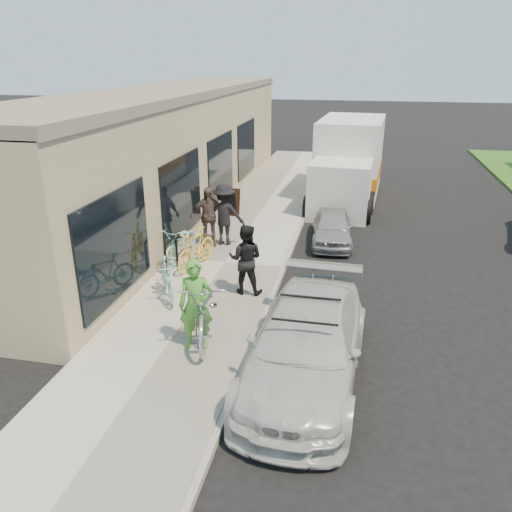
{
  "coord_description": "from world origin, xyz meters",
  "views": [
    {
      "loc": [
        1.3,
        -8.76,
        5.17
      ],
      "look_at": [
        -0.83,
        1.37,
        1.05
      ],
      "focal_mm": 35.0,
      "sensor_mm": 36.0,
      "label": 1
    }
  ],
  "objects_px": {
    "sandwich_board": "(231,203)",
    "man_standing": "(246,259)",
    "bystander_a": "(224,214)",
    "cruiser_bike_b": "(181,243)",
    "cruiser_bike_c": "(196,248)",
    "woman_rider": "(196,305)",
    "bystander_b": "(208,216)",
    "sedan_silver": "(332,227)",
    "cruiser_bike_a": "(167,279)",
    "moving_truck": "(348,165)",
    "bike_rack": "(171,252)",
    "sedan_white": "(306,344)",
    "tandem_bike": "(203,305)"
  },
  "relations": [
    {
      "from": "bystander_a",
      "to": "sedan_silver",
      "type": "bearing_deg",
      "value": -162.35
    },
    {
      "from": "sedan_silver",
      "to": "cruiser_bike_b",
      "type": "bearing_deg",
      "value": -148.97
    },
    {
      "from": "bike_rack",
      "to": "cruiser_bike_b",
      "type": "relative_size",
      "value": 0.46
    },
    {
      "from": "bike_rack",
      "to": "bystander_b",
      "type": "distance_m",
      "value": 2.08
    },
    {
      "from": "cruiser_bike_c",
      "to": "bystander_a",
      "type": "relative_size",
      "value": 0.94
    },
    {
      "from": "sandwich_board",
      "to": "moving_truck",
      "type": "xyz_separation_m",
      "value": [
        3.75,
        3.55,
        0.74
      ]
    },
    {
      "from": "bike_rack",
      "to": "cruiser_bike_b",
      "type": "xyz_separation_m",
      "value": [
        0.01,
        0.7,
        -0.02
      ]
    },
    {
      "from": "sandwich_board",
      "to": "tandem_bike",
      "type": "relative_size",
      "value": 0.37
    },
    {
      "from": "tandem_bike",
      "to": "bystander_a",
      "type": "relative_size",
      "value": 1.35
    },
    {
      "from": "sedan_white",
      "to": "bystander_b",
      "type": "xyz_separation_m",
      "value": [
        -3.44,
        5.59,
        0.34
      ]
    },
    {
      "from": "cruiser_bike_c",
      "to": "bike_rack",
      "type": "bearing_deg",
      "value": -126.53
    },
    {
      "from": "man_standing",
      "to": "bystander_b",
      "type": "height_order",
      "value": "bystander_b"
    },
    {
      "from": "bike_rack",
      "to": "moving_truck",
      "type": "height_order",
      "value": "moving_truck"
    },
    {
      "from": "cruiser_bike_c",
      "to": "bystander_a",
      "type": "height_order",
      "value": "bystander_a"
    },
    {
      "from": "cruiser_bike_a",
      "to": "cruiser_bike_c",
      "type": "relative_size",
      "value": 0.9
    },
    {
      "from": "woman_rider",
      "to": "man_standing",
      "type": "distance_m",
      "value": 2.47
    },
    {
      "from": "moving_truck",
      "to": "bystander_b",
      "type": "height_order",
      "value": "moving_truck"
    },
    {
      "from": "tandem_bike",
      "to": "sedan_silver",
      "type": "bearing_deg",
      "value": 55.11
    },
    {
      "from": "moving_truck",
      "to": "woman_rider",
      "type": "height_order",
      "value": "moving_truck"
    },
    {
      "from": "sedan_white",
      "to": "cruiser_bike_b",
      "type": "xyz_separation_m",
      "value": [
        -3.79,
        4.27,
        -0.02
      ]
    },
    {
      "from": "moving_truck",
      "to": "cruiser_bike_a",
      "type": "relative_size",
      "value": 4.18
    },
    {
      "from": "bike_rack",
      "to": "tandem_bike",
      "type": "bearing_deg",
      "value": -58.24
    },
    {
      "from": "cruiser_bike_b",
      "to": "cruiser_bike_c",
      "type": "xyz_separation_m",
      "value": [
        0.51,
        -0.29,
        0.01
      ]
    },
    {
      "from": "sedan_silver",
      "to": "bystander_b",
      "type": "xyz_separation_m",
      "value": [
        -3.43,
        -1.32,
        0.52
      ]
    },
    {
      "from": "sandwich_board",
      "to": "tandem_bike",
      "type": "distance_m",
      "value": 7.9
    },
    {
      "from": "moving_truck",
      "to": "woman_rider",
      "type": "bearing_deg",
      "value": -97.11
    },
    {
      "from": "sandwich_board",
      "to": "bystander_b",
      "type": "xyz_separation_m",
      "value": [
        0.11,
        -2.94,
        0.41
      ]
    },
    {
      "from": "cruiser_bike_b",
      "to": "sandwich_board",
      "type": "bearing_deg",
      "value": 90.87
    },
    {
      "from": "tandem_bike",
      "to": "man_standing",
      "type": "xyz_separation_m",
      "value": [
        0.37,
        2.0,
        0.18
      ]
    },
    {
      "from": "bike_rack",
      "to": "man_standing",
      "type": "distance_m",
      "value": 2.26
    },
    {
      "from": "sandwich_board",
      "to": "cruiser_bike_c",
      "type": "distance_m",
      "value": 4.56
    },
    {
      "from": "sedan_white",
      "to": "cruiser_bike_a",
      "type": "distance_m",
      "value": 3.97
    },
    {
      "from": "moving_truck",
      "to": "cruiser_bike_a",
      "type": "distance_m",
      "value": 10.59
    },
    {
      "from": "woman_rider",
      "to": "cruiser_bike_a",
      "type": "bearing_deg",
      "value": 114.91
    },
    {
      "from": "sedan_white",
      "to": "cruiser_bike_a",
      "type": "height_order",
      "value": "sedan_white"
    },
    {
      "from": "tandem_bike",
      "to": "cruiser_bike_a",
      "type": "height_order",
      "value": "tandem_bike"
    },
    {
      "from": "woman_rider",
      "to": "man_standing",
      "type": "height_order",
      "value": "woman_rider"
    },
    {
      "from": "man_standing",
      "to": "bystander_a",
      "type": "relative_size",
      "value": 0.92
    },
    {
      "from": "sandwich_board",
      "to": "man_standing",
      "type": "relative_size",
      "value": 0.54
    },
    {
      "from": "moving_truck",
      "to": "man_standing",
      "type": "distance_m",
      "value": 9.51
    },
    {
      "from": "cruiser_bike_c",
      "to": "moving_truck",
      "type": "bearing_deg",
      "value": 81.3
    },
    {
      "from": "bystander_a",
      "to": "cruiser_bike_b",
      "type": "bearing_deg",
      "value": 59.46
    },
    {
      "from": "sandwich_board",
      "to": "bystander_a",
      "type": "relative_size",
      "value": 0.5
    },
    {
      "from": "tandem_bike",
      "to": "man_standing",
      "type": "relative_size",
      "value": 1.47
    },
    {
      "from": "bike_rack",
      "to": "moving_truck",
      "type": "bearing_deg",
      "value": 64.83
    },
    {
      "from": "cruiser_bike_a",
      "to": "sedan_silver",
      "type": "bearing_deg",
      "value": 24.33
    },
    {
      "from": "sedan_silver",
      "to": "cruiser_bike_a",
      "type": "distance_m",
      "value": 5.83
    },
    {
      "from": "sedan_white",
      "to": "bystander_a",
      "type": "xyz_separation_m",
      "value": [
        -3.01,
        5.78,
        0.37
      ]
    },
    {
      "from": "cruiser_bike_c",
      "to": "cruiser_bike_a",
      "type": "bearing_deg",
      "value": -77.69
    },
    {
      "from": "woman_rider",
      "to": "cruiser_bike_b",
      "type": "distance_m",
      "value": 4.32
    }
  ]
}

